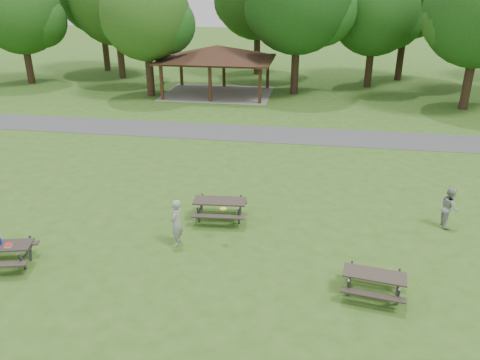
% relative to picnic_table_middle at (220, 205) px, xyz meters
% --- Properties ---
extents(ground, '(160.00, 160.00, 0.00)m').
position_rel_picnic_table_middle_xyz_m(ground, '(-0.38, -3.11, -0.62)').
color(ground, '#34601B').
rests_on(ground, ground).
extents(asphalt_path, '(120.00, 3.20, 0.02)m').
position_rel_picnic_table_middle_xyz_m(asphalt_path, '(-0.38, 10.89, -0.61)').
color(asphalt_path, '#464648').
rests_on(asphalt_path, ground).
extents(pavilion, '(8.60, 7.01, 3.76)m').
position_rel_picnic_table_middle_xyz_m(pavilion, '(-4.38, 20.89, 2.44)').
color(pavilion, '#3D2216').
rests_on(pavilion, ground).
extents(tree_row_b, '(7.14, 6.80, 9.28)m').
position_rel_picnic_table_middle_xyz_m(tree_row_b, '(-21.29, 22.42, 5.05)').
color(tree_row_b, '#321F16').
rests_on(tree_row_b, ground).
extents(tree_row_c, '(8.19, 7.80, 10.67)m').
position_rel_picnic_table_middle_xyz_m(tree_row_c, '(-14.28, 25.92, 5.92)').
color(tree_row_c, '#322116').
rests_on(tree_row_c, ground).
extents(tree_row_d, '(6.93, 6.60, 9.27)m').
position_rel_picnic_table_middle_xyz_m(tree_row_d, '(-9.29, 19.42, 5.15)').
color(tree_row_d, black).
rests_on(tree_row_d, ground).
extents(tree_row_e, '(8.40, 8.00, 11.02)m').
position_rel_picnic_table_middle_xyz_m(tree_row_e, '(1.72, 21.92, 6.16)').
color(tree_row_e, black).
rests_on(tree_row_e, ground).
extents(tree_row_f, '(7.35, 7.00, 9.55)m').
position_rel_picnic_table_middle_xyz_m(tree_row_f, '(7.71, 25.42, 5.22)').
color(tree_row_f, black).
rests_on(tree_row_f, ground).
extents(picnic_table_middle, '(2.04, 1.69, 0.84)m').
position_rel_picnic_table_middle_xyz_m(picnic_table_middle, '(0.00, 0.00, 0.00)').
color(picnic_table_middle, '#302923').
rests_on(picnic_table_middle, ground).
extents(picnic_table_far, '(1.94, 1.65, 0.76)m').
position_rel_picnic_table_middle_xyz_m(picnic_table_far, '(5.24, -3.84, -0.06)').
color(picnic_table_far, '#322B24').
rests_on(picnic_table_far, ground).
extents(frisbee_in_flight, '(0.30, 0.30, 0.02)m').
position_rel_picnic_table_middle_xyz_m(frisbee_in_flight, '(0.43, -1.52, 0.64)').
color(frisbee_in_flight, yellow).
rests_on(frisbee_in_flight, ground).
extents(frisbee_thrower, '(0.41, 0.61, 1.67)m').
position_rel_picnic_table_middle_xyz_m(frisbee_thrower, '(-1.10, -1.98, 0.21)').
color(frisbee_thrower, '#9C9C9E').
rests_on(frisbee_thrower, ground).
extents(frisbee_catcher, '(0.59, 0.75, 1.53)m').
position_rel_picnic_table_middle_xyz_m(frisbee_catcher, '(8.34, 0.85, 0.14)').
color(frisbee_catcher, '#9D9D9F').
rests_on(frisbee_catcher, ground).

